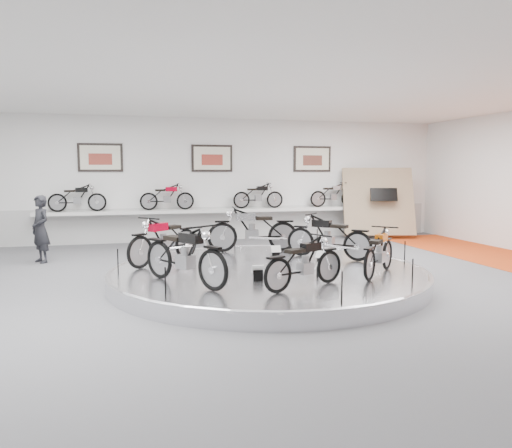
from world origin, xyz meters
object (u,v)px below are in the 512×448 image
object	(u,v)px
bike_a	(328,236)
bike_c	(164,240)
display_platform	(268,276)
shelf	(214,211)
bike_e	(305,262)
bike_d	(185,254)
bike_f	(379,252)
visitor	(41,229)
bike_b	(253,229)

from	to	relation	value
bike_a	bike_c	distance (m)	3.66
display_platform	shelf	size ratio (longest dim) A/B	0.58
display_platform	bike_e	distance (m)	1.91
bike_c	bike_d	size ratio (longest dim) A/B	0.96
bike_f	bike_c	bearing A→B (deg)	103.51
bike_e	display_platform	bearing A→B (deg)	69.83
display_platform	bike_a	world-z (taller)	bike_a
display_platform	visitor	world-z (taller)	visitor
shelf	bike_c	distance (m)	5.68
bike_b	bike_f	xyz separation A→B (m)	(1.62, -3.34, -0.10)
bike_e	bike_b	bearing A→B (deg)	64.34
shelf	bike_e	xyz separation A→B (m)	(0.12, -8.21, -0.26)
display_platform	bike_b	bearing A→B (deg)	83.88
bike_f	bike_e	bearing A→B (deg)	154.11
bike_a	bike_d	xyz separation A→B (m)	(-3.45, -1.79, 0.03)
bike_b	bike_f	bearing A→B (deg)	123.24
display_platform	shelf	bearing A→B (deg)	90.00
display_platform	bike_d	xyz separation A→B (m)	(-1.81, -1.03, 0.69)
bike_d	bike_f	xyz separation A→B (m)	(3.66, -0.15, -0.08)
bike_b	bike_c	bearing A→B (deg)	33.17
bike_b	bike_a	bearing A→B (deg)	142.42
display_platform	bike_b	distance (m)	2.30
visitor	bike_e	bearing A→B (deg)	7.68
bike_b	bike_e	bearing A→B (deg)	95.78
bike_a	bike_c	xyz separation A→B (m)	(-3.64, 0.32, 0.01)
display_platform	bike_f	distance (m)	2.28
bike_e	bike_d	bearing A→B (deg)	133.80
bike_e	bike_f	size ratio (longest dim) A/B	0.98
bike_f	visitor	distance (m)	8.26
bike_a	bike_e	xyz separation A→B (m)	(-1.52, -2.58, -0.06)
bike_b	display_platform	bearing A→B (deg)	91.22
shelf	bike_a	bearing A→B (deg)	-73.76
bike_f	bike_b	bearing A→B (deg)	69.80
bike_c	bike_e	world-z (taller)	bike_c
visitor	bike_f	bearing A→B (deg)	19.64
bike_a	bike_c	size ratio (longest dim) A/B	0.99
bike_c	bike_f	size ratio (longest dim) A/B	1.14
shelf	bike_c	xyz separation A→B (m)	(-2.00, -5.31, -0.18)
bike_d	visitor	xyz separation A→B (m)	(-3.04, 4.68, 0.01)
bike_d	bike_a	bearing A→B (deg)	84.45
bike_c	shelf	bearing A→B (deg)	-152.16
bike_a	bike_f	size ratio (longest dim) A/B	1.12
bike_d	bike_b	bearing A→B (deg)	114.44
bike_b	shelf	bearing A→B (deg)	-79.51
display_platform	bike_d	distance (m)	2.19
display_platform	visitor	bearing A→B (deg)	143.02
shelf	visitor	bearing A→B (deg)	-150.41
bike_e	shelf	bearing A→B (deg)	66.77
bike_a	bike_d	bearing A→B (deg)	72.04
bike_b	bike_f	size ratio (longest dim) A/B	1.23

